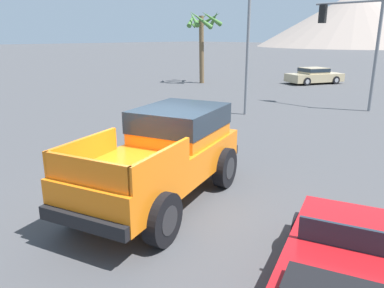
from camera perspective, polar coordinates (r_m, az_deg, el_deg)
The scene contains 7 objects.
ground_plane at distance 8.63m, azimuth -5.15°, elevation -8.89°, with size 320.00×320.00×0.00m, color #424244.
orange_pickup_truck at distance 8.51m, azimuth -3.82°, elevation -0.86°, with size 3.41×5.45×2.03m.
red_convertible_car at distance 5.78m, azimuth 22.68°, elevation -19.07°, with size 3.16×4.63×1.05m.
parked_car_tan at distance 31.16m, azimuth 18.11°, elevation 9.89°, with size 3.45×4.71×1.23m.
traffic_light_main at distance 20.97m, azimuth 23.19°, elevation 15.42°, with size 3.42×0.38×5.46m.
street_lamp_post at distance 17.84m, azimuth 8.68°, elevation 18.82°, with size 0.90×0.24×7.48m.
palm_tree_tall at distance 29.86m, azimuth 1.71°, elevation 17.20°, with size 2.71×2.85×5.48m.
Camera 1 is at (6.08, -4.91, 3.66)m, focal length 35.00 mm.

